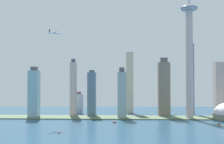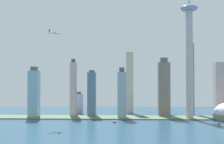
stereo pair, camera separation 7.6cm
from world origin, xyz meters
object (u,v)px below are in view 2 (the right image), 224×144
at_px(skyscraper_9, 220,89).
at_px(boat_6, 114,122).
at_px(skyscraper_5, 162,99).
at_px(boat_5, 59,132).
at_px(observation_tower, 189,45).
at_px(boat_4, 219,125).
at_px(skyscraper_10, 34,93).
at_px(airplane, 55,33).
at_px(skyscraper_6, 191,78).
at_px(channel_buoy_2, 158,129).
at_px(channel_buoy_0, 17,126).
at_px(skyscraper_4, 73,89).
at_px(skyscraper_7, 122,94).
at_px(skyscraper_8, 130,82).
at_px(skyscraper_11, 78,103).
at_px(skyscraper_2, 92,94).
at_px(skyscraper_0, 164,88).

bearing_deg(skyscraper_9, boat_6, -151.23).
bearing_deg(skyscraper_5, boat_5, -124.99).
bearing_deg(boat_6, observation_tower, -169.88).
bearing_deg(boat_4, boat_5, 53.90).
bearing_deg(boat_5, skyscraper_9, -67.14).
bearing_deg(observation_tower, skyscraper_10, 177.90).
bearing_deg(airplane, skyscraper_6, -18.06).
bearing_deg(boat_6, channel_buoy_2, 119.91).
relative_size(skyscraper_6, channel_buoy_2, 84.22).
distance_m(skyscraper_9, skyscraper_10, 452.39).
height_order(skyscraper_9, boat_5, skyscraper_9).
bearing_deg(channel_buoy_0, skyscraper_4, 66.65).
relative_size(skyscraper_7, channel_buoy_0, 60.80).
xyz_separation_m(skyscraper_5, skyscraper_8, (-84.11, 12.22, 42.32)).
bearing_deg(skyscraper_11, boat_5, -87.54).
relative_size(boat_4, boat_5, 1.67).
bearing_deg(skyscraper_6, skyscraper_7, -156.79).
distance_m(skyscraper_7, skyscraper_9, 251.89).
distance_m(skyscraper_5, skyscraper_6, 91.03).
bearing_deg(boat_4, skyscraper_2, 8.27).
bearing_deg(skyscraper_2, channel_buoy_0, -125.28).
bearing_deg(skyscraper_8, skyscraper_2, -140.49).
distance_m(boat_4, boat_5, 303.43).
xyz_separation_m(skyscraper_4, skyscraper_7, (118.45, -37.06, -11.75)).
height_order(boat_5, boat_6, boat_6).
relative_size(skyscraper_2, skyscraper_9, 0.84).
height_order(skyscraper_5, skyscraper_8, skyscraper_8).
relative_size(skyscraper_4, channel_buoy_0, 72.68).
height_order(skyscraper_2, skyscraper_10, skyscraper_10).
xyz_separation_m(skyscraper_2, channel_buoy_0, (-121.08, -171.17, -52.86)).
height_order(skyscraper_4, skyscraper_9, skyscraper_4).
relative_size(observation_tower, boat_5, 48.31).
height_order(skyscraper_8, boat_4, skyscraper_8).
bearing_deg(skyscraper_8, boat_6, -100.68).
bearing_deg(skyscraper_0, skyscraper_10, -173.85).
height_order(skyscraper_2, boat_4, skyscraper_2).
distance_m(skyscraper_11, airplane, 215.55).
height_order(skyscraper_9, boat_4, skyscraper_9).
relative_size(skyscraper_6, airplane, 7.72).
bearing_deg(skyscraper_6, channel_buoy_0, -149.99).
xyz_separation_m(skyscraper_9, channel_buoy_2, (-178.76, -230.56, -64.80)).
height_order(observation_tower, channel_buoy_2, observation_tower).
distance_m(skyscraper_9, channel_buoy_0, 486.61).
relative_size(skyscraper_0, skyscraper_2, 1.27).
xyz_separation_m(skyscraper_0, airplane, (-244.33, -93.37, 121.16)).
xyz_separation_m(skyscraper_2, skyscraper_9, (315.50, 33.69, 12.12)).
height_order(boat_5, channel_buoy_0, boat_5).
bearing_deg(skyscraper_5, boat_6, -124.65).
height_order(skyscraper_10, channel_buoy_2, skyscraper_10).
xyz_separation_m(skyscraper_9, boat_6, (-257.50, -141.39, -64.34)).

